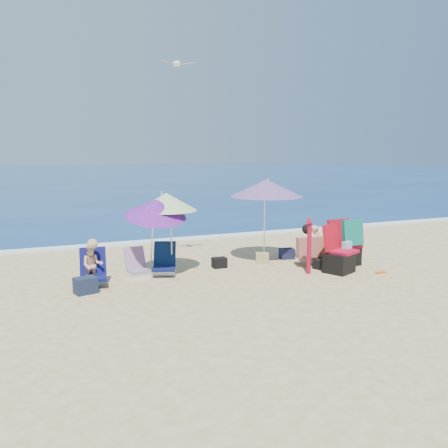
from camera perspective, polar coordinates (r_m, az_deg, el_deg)
name	(u,v)px	position (r m, az deg, el deg)	size (l,w,h in m)	color
ground	(255,281)	(10.10, 3.81, -6.89)	(120.00, 120.00, 0.00)	#D8BC84
sea	(68,177)	(53.92, -18.29, 5.45)	(120.00, 80.00, 0.12)	navy
foam	(182,239)	(14.71, -5.15, -1.82)	(120.00, 0.50, 0.04)	white
umbrella_turquoise	(266,188)	(11.68, 5.13, 4.35)	(2.39, 2.39, 2.07)	white
umbrella_striped	(166,202)	(10.58, -6.98, 2.68)	(1.68, 1.68, 1.84)	silver
umbrella_blue	(156,208)	(10.28, -8.21, 1.93)	(1.42, 1.47, 1.85)	white
furled_umbrella	(309,242)	(10.67, 10.23, -2.21)	(0.16, 0.15, 1.30)	#A40B29
chair_navy	(164,266)	(10.70, -7.24, -5.00)	(0.71, 0.85, 0.70)	#0B143F
chair_rainbow	(137,269)	(10.52, -10.41, -5.42)	(0.50, 0.61, 0.63)	#BF4D43
camp_chair_left	(339,258)	(11.05, 13.65, -4.02)	(0.91, 0.83, 1.08)	#B40C29
camp_chair_right	(346,248)	(11.76, 14.46, -2.84)	(0.71, 0.84, 1.14)	#B20C24
person_center	(312,246)	(11.47, 10.55, -2.61)	(0.73, 0.59, 1.00)	tan
person_left	(92,265)	(9.98, -15.59, -4.78)	(0.61, 0.74, 0.97)	tan
bag_navy_a	(86,285)	(9.58, -16.37, -7.11)	(0.47, 0.39, 0.32)	#192237
bag_black_a	(219,263)	(11.18, -0.57, -4.68)	(0.33, 0.24, 0.24)	black
bag_tan	(262,258)	(11.60, 4.62, -4.14)	(0.37, 0.32, 0.26)	tan
bag_navy_b	(287,254)	(12.19, 7.60, -3.56)	(0.38, 0.31, 0.26)	#191B38
bag_black_b	(320,264)	(11.32, 11.47, -4.71)	(0.35, 0.30, 0.23)	black
orange_item	(381,272)	(11.27, 18.39, -5.56)	(0.25, 0.13, 0.03)	#DA5E17
seagull	(177,64)	(11.16, -5.73, 18.69)	(0.76, 0.35, 0.13)	white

